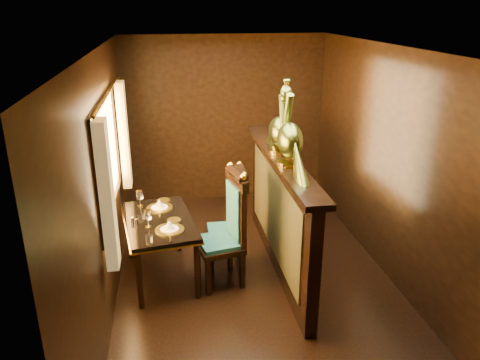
{
  "coord_description": "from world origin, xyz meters",
  "views": [
    {
      "loc": [
        -0.88,
        -4.37,
        2.89
      ],
      "look_at": [
        -0.11,
        0.4,
        1.07
      ],
      "focal_mm": 35.0,
      "sensor_mm": 36.0,
      "label": 1
    }
  ],
  "objects_px": {
    "dining_table": "(159,225)",
    "peacock_right": "(280,119)",
    "peacock_left": "(291,125)",
    "chair_left": "(230,224)",
    "chair_right": "(235,216)"
  },
  "relations": [
    {
      "from": "dining_table",
      "to": "peacock_right",
      "type": "bearing_deg",
      "value": -3.46
    },
    {
      "from": "peacock_right",
      "to": "peacock_left",
      "type": "bearing_deg",
      "value": -90.0
    },
    {
      "from": "chair_left",
      "to": "chair_right",
      "type": "xyz_separation_m",
      "value": [
        0.1,
        0.3,
        -0.05
      ]
    },
    {
      "from": "dining_table",
      "to": "peacock_left",
      "type": "bearing_deg",
      "value": -21.52
    },
    {
      "from": "dining_table",
      "to": "chair_right",
      "type": "bearing_deg",
      "value": -1.85
    },
    {
      "from": "dining_table",
      "to": "chair_left",
      "type": "relative_size",
      "value": 0.98
    },
    {
      "from": "chair_left",
      "to": "chair_right",
      "type": "bearing_deg",
      "value": 58.9
    },
    {
      "from": "dining_table",
      "to": "peacock_right",
      "type": "relative_size",
      "value": 1.69
    },
    {
      "from": "chair_left",
      "to": "peacock_right",
      "type": "height_order",
      "value": "peacock_right"
    },
    {
      "from": "chair_right",
      "to": "peacock_right",
      "type": "relative_size",
      "value": 1.61
    },
    {
      "from": "dining_table",
      "to": "peacock_right",
      "type": "height_order",
      "value": "peacock_right"
    },
    {
      "from": "peacock_left",
      "to": "chair_left",
      "type": "bearing_deg",
      "value": 169.14
    },
    {
      "from": "peacock_right",
      "to": "dining_table",
      "type": "bearing_deg",
      "value": -175.0
    },
    {
      "from": "chair_left",
      "to": "chair_right",
      "type": "relative_size",
      "value": 1.07
    },
    {
      "from": "chair_left",
      "to": "peacock_left",
      "type": "xyz_separation_m",
      "value": [
        0.6,
        -0.11,
        1.09
      ]
    }
  ]
}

